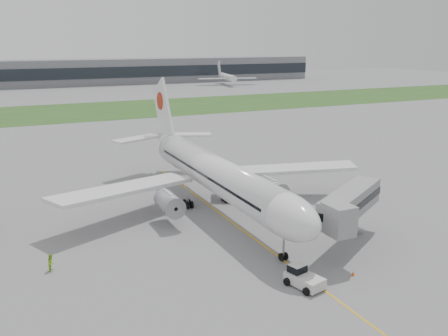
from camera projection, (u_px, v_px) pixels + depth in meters
name	position (u px, v px, depth m)	size (l,w,h in m)	color
ground	(227.00, 219.00, 70.08)	(600.00, 600.00, 0.00)	gray
apron_markings	(243.00, 231.00, 65.69)	(70.00, 70.00, 0.04)	gold
grass_strip	(82.00, 111.00, 175.50)	(600.00, 50.00, 0.02)	#28471A
terminal_building	(47.00, 73.00, 270.28)	(320.00, 22.30, 14.00)	slate
airliner	(213.00, 172.00, 72.95)	(48.13, 53.95, 17.88)	silver
pushback_tug	(303.00, 277.00, 50.81)	(3.45, 4.38, 2.02)	silver
jet_bridge	(348.00, 205.00, 59.83)	(13.84, 11.15, 6.97)	gray
safety_cone_left	(310.00, 282.00, 51.27)	(0.37, 0.37, 0.51)	#E34B0B
safety_cone_right	(353.00, 274.00, 53.07)	(0.37, 0.37, 0.51)	#E34B0B
ground_crew_near	(298.00, 277.00, 51.14)	(0.57, 0.38, 1.57)	#FEF92A
ground_crew_far	(51.00, 262.00, 54.14)	(0.93, 0.72, 1.91)	#8CCB21
distant_aircraft_right	(227.00, 85.00, 278.95)	(32.76, 28.91, 12.53)	silver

